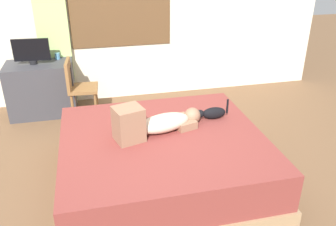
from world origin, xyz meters
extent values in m
plane|color=brown|center=(0.00, 0.00, 0.00)|extent=(16.00, 16.00, 0.00)
cube|color=beige|center=(0.00, 2.51, 1.45)|extent=(6.40, 0.12, 2.90)
cube|color=brown|center=(0.02, 2.44, 1.35)|extent=(1.46, 0.02, 1.03)
cube|color=white|center=(0.02, 2.44, 1.35)|extent=(1.38, 0.02, 0.95)
cube|color=#997A56|center=(0.13, 0.15, 0.07)|extent=(2.04, 1.87, 0.14)
cube|color=brown|center=(0.13, 0.15, 0.33)|extent=(1.98, 1.81, 0.38)
ellipsoid|color=#CCB299|center=(0.17, 0.26, 0.60)|extent=(0.61, 0.40, 0.17)
sphere|color=#8C664C|center=(0.50, 0.36, 0.60)|extent=(0.17, 0.17, 0.17)
cube|color=#8C664C|center=(-0.19, 0.16, 0.69)|extent=(0.32, 0.30, 0.34)
cube|color=#8C664C|center=(0.38, 0.32, 0.56)|extent=(0.27, 0.32, 0.08)
ellipsoid|color=black|center=(0.76, 0.40, 0.58)|extent=(0.26, 0.11, 0.13)
sphere|color=black|center=(0.60, 0.40, 0.59)|extent=(0.08, 0.08, 0.08)
cylinder|color=black|center=(0.91, 0.40, 0.65)|extent=(0.02, 0.02, 0.16)
cube|color=#38383D|center=(-1.19, 2.11, 0.37)|extent=(0.90, 0.56, 0.74)
cylinder|color=black|center=(-1.24, 2.11, 0.77)|extent=(0.10, 0.10, 0.05)
cube|color=black|center=(-1.24, 2.11, 0.94)|extent=(0.48, 0.07, 0.30)
cylinder|color=teal|center=(-0.93, 2.27, 0.78)|extent=(0.07, 0.07, 0.09)
cylinder|color=brown|center=(-0.45, 1.90, 0.22)|extent=(0.04, 0.04, 0.44)
cylinder|color=brown|center=(-0.47, 1.60, 0.22)|extent=(0.04, 0.04, 0.44)
cylinder|color=brown|center=(-0.75, 1.92, 0.22)|extent=(0.04, 0.04, 0.44)
cylinder|color=brown|center=(-0.77, 1.62, 0.22)|extent=(0.04, 0.04, 0.44)
cube|color=brown|center=(-0.61, 1.76, 0.46)|extent=(0.41, 0.41, 0.04)
cube|color=brown|center=(-0.78, 1.77, 0.67)|extent=(0.07, 0.38, 0.38)
cube|color=#ADCC75|center=(-0.95, 2.39, 1.17)|extent=(0.44, 0.06, 2.34)
camera|label=1|loc=(-0.50, -2.80, 2.24)|focal=37.59mm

